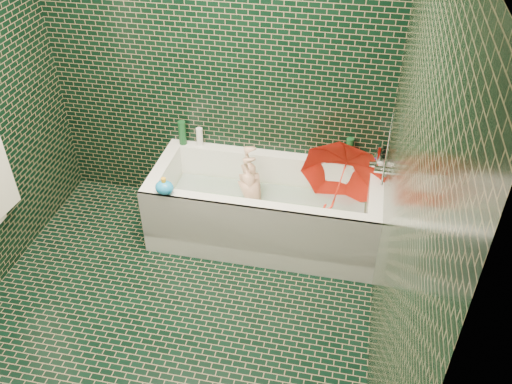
% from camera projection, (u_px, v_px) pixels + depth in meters
% --- Properties ---
extents(floor, '(2.80, 2.80, 0.00)m').
position_uv_depth(floor, '(168.00, 325.00, 3.56)').
color(floor, black).
rests_on(floor, ground).
extents(wall_back, '(2.80, 0.00, 2.80)m').
position_uv_depth(wall_back, '(216.00, 61.00, 3.91)').
color(wall_back, black).
rests_on(wall_back, floor).
extents(wall_right, '(0.00, 2.80, 2.80)m').
position_uv_depth(wall_right, '(400.00, 199.00, 2.59)').
color(wall_right, black).
rests_on(wall_right, floor).
extents(bathtub, '(1.70, 0.75, 0.55)m').
position_uv_depth(bathtub, '(265.00, 215.00, 4.15)').
color(bathtub, white).
rests_on(bathtub, floor).
extents(bath_mat, '(1.35, 0.47, 0.01)m').
position_uv_depth(bath_mat, '(265.00, 219.00, 4.19)').
color(bath_mat, '#53CB28').
rests_on(bath_mat, bathtub).
extents(water, '(1.48, 0.53, 0.00)m').
position_uv_depth(water, '(265.00, 204.00, 4.11)').
color(water, silver).
rests_on(water, bathtub).
extents(faucet, '(0.18, 0.19, 0.55)m').
position_uv_depth(faucet, '(383.00, 165.00, 3.68)').
color(faucet, silver).
rests_on(faucet, wall_right).
extents(child, '(0.86, 0.39, 0.27)m').
position_uv_depth(child, '(253.00, 199.00, 4.15)').
color(child, '#DDA88A').
rests_on(child, bathtub).
extents(umbrella, '(0.85, 0.74, 0.84)m').
position_uv_depth(umbrella, '(339.00, 184.00, 3.92)').
color(umbrella, red).
rests_on(umbrella, bathtub).
extents(soap_bottle_a, '(0.10, 0.10, 0.23)m').
position_uv_depth(soap_bottle_a, '(378.00, 167.00, 4.06)').
color(soap_bottle_a, white).
rests_on(soap_bottle_a, bathtub).
extents(soap_bottle_b, '(0.10, 0.11, 0.19)m').
position_uv_depth(soap_bottle_b, '(372.00, 163.00, 4.10)').
color(soap_bottle_b, '#481D70').
rests_on(soap_bottle_b, bathtub).
extents(soap_bottle_c, '(0.18, 0.18, 0.18)m').
position_uv_depth(soap_bottle_c, '(366.00, 163.00, 4.11)').
color(soap_bottle_c, '#13431E').
rests_on(soap_bottle_c, bathtub).
extents(bottle_right_tall, '(0.06, 0.06, 0.21)m').
position_uv_depth(bottle_right_tall, '(349.00, 151.00, 4.05)').
color(bottle_right_tall, '#13431E').
rests_on(bottle_right_tall, bathtub).
extents(bottle_right_pump, '(0.06, 0.06, 0.16)m').
position_uv_depth(bottle_right_pump, '(379.00, 155.00, 4.05)').
color(bottle_right_pump, silver).
rests_on(bottle_right_pump, bathtub).
extents(bottle_left_tall, '(0.07, 0.07, 0.20)m').
position_uv_depth(bottle_left_tall, '(182.00, 133.00, 4.27)').
color(bottle_left_tall, '#13431E').
rests_on(bottle_left_tall, bathtub).
extents(bottle_left_short, '(0.06, 0.06, 0.15)m').
position_uv_depth(bottle_left_short, '(200.00, 137.00, 4.27)').
color(bottle_left_short, white).
rests_on(bottle_left_short, bathtub).
extents(rubber_duck, '(0.12, 0.10, 0.09)m').
position_uv_depth(rubber_duck, '(333.00, 156.00, 4.12)').
color(rubber_duck, '#F6AB19').
rests_on(rubber_duck, bathtub).
extents(bath_toy, '(0.15, 0.13, 0.13)m').
position_uv_depth(bath_toy, '(164.00, 187.00, 3.76)').
color(bath_toy, '#198CE2').
rests_on(bath_toy, bathtub).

